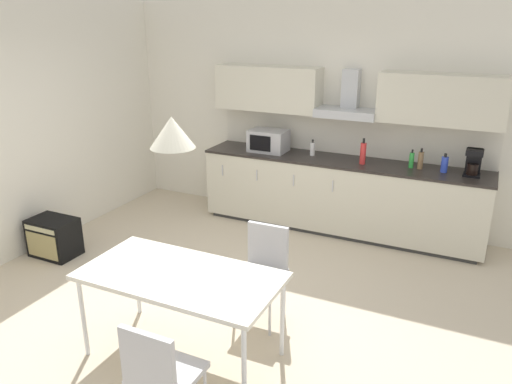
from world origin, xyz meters
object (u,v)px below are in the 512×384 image
dining_table (181,279)px  chair_near_right (159,371)px  bottle_green (412,160)px  coffee_maker (473,162)px  bottle_white (312,149)px  bottle_red (363,153)px  bottle_brown (421,160)px  bottle_blue (444,164)px  chair_far_right (263,264)px  guitar_amp (54,237)px  microwave (268,141)px  pendant_lamp (172,132)px

dining_table → chair_near_right: 0.87m
bottle_green → chair_near_right: size_ratio=0.25×
coffee_maker → bottle_white: bearing=179.3°
coffee_maker → bottle_red: (-1.21, -0.08, -0.02)m
bottle_brown → dining_table: size_ratio=0.16×
bottle_blue → chair_far_right: bearing=-119.2°
guitar_amp → bottle_blue: bearing=28.4°
bottle_white → bottle_brown: (1.32, -0.02, 0.02)m
bottle_brown → guitar_amp: 4.29m
microwave → bottle_brown: (1.91, 0.03, -0.04)m
microwave → guitar_amp: bearing=-129.5°
bottle_blue → chair_far_right: (-1.23, -2.21, -0.49)m
bottle_brown → pendant_lamp: 3.38m
chair_far_right → guitar_amp: bearing=177.9°
microwave → bottle_brown: microwave is taller
coffee_maker → pendant_lamp: pendant_lamp is taller
bottle_red → bottle_green: bearing=9.5°
bottle_green → microwave: bearing=-178.9°
bottle_green → dining_table: (-1.22, -3.01, -0.33)m
bottle_white → chair_far_right: bottle_white is taller
dining_table → bottle_red: bearing=77.1°
coffee_maker → bottle_blue: coffee_maker is taller
bottle_green → pendant_lamp: (-1.22, -3.01, 0.82)m
bottle_green → guitar_amp: bottle_green is taller
bottle_white → bottle_red: bottle_red is taller
microwave → chair_near_right: size_ratio=0.55×
chair_far_right → microwave: bearing=113.1°
bottle_blue → chair_far_right: bottle_blue is taller
bottle_brown → chair_far_right: bottle_brown is taller
bottle_red → bottle_blue: bearing=4.2°
chair_far_right → coffee_maker: bearing=55.5°
coffee_maker → guitar_amp: coffee_maker is taller
chair_far_right → pendant_lamp: bearing=-114.0°
pendant_lamp → coffee_maker: bearing=58.0°
coffee_maker → bottle_green: (-0.66, 0.01, -0.06)m
bottle_white → chair_near_right: (0.35, -3.80, -0.48)m
coffee_maker → chair_near_right: bearing=-112.0°
bottle_red → chair_far_right: bearing=-98.5°
microwave → chair_far_right: bearing=-66.9°
coffee_maker → bottle_white: 1.88m
bottle_blue → coffee_maker: bearing=3.0°
bottle_white → dining_table: (0.00, -3.02, -0.32)m
bottle_white → dining_table: bearing=-90.0°
microwave → bottle_green: size_ratio=2.23×
coffee_maker → bottle_red: bearing=-176.1°
bottle_red → chair_near_right: bottle_red is taller
coffee_maker → dining_table: (-1.88, -3.00, -0.38)m
coffee_maker → chair_near_right: (-1.53, -3.78, -0.54)m
bottle_white → bottle_green: bearing=-0.6°
coffee_maker → guitar_amp: bearing=-153.2°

